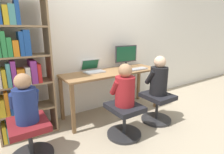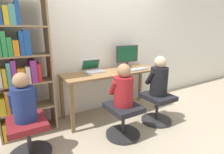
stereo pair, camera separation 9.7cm
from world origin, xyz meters
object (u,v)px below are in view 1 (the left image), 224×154
(office_chair_left, at_px, (157,105))
(office_chair_side, at_px, (30,137))
(keyboard, at_px, (137,69))
(person_at_laptop, at_px, (125,87))
(person_at_monitor, at_px, (159,78))
(office_chair_right, at_px, (124,118))
(desktop_monitor, at_px, (126,55))
(laptop, at_px, (93,69))
(bookshelf, at_px, (17,75))
(person_near_shelf, at_px, (25,101))

(office_chair_left, distance_m, office_chair_side, 1.90)
(keyboard, distance_m, person_at_laptop, 0.90)
(office_chair_left, bearing_deg, person_at_monitor, 90.00)
(person_at_laptop, bearing_deg, office_chair_right, -90.00)
(desktop_monitor, relative_size, laptop, 1.47)
(office_chair_right, height_order, person_at_monitor, person_at_monitor)
(person_at_monitor, bearing_deg, bookshelf, 159.01)
(laptop, distance_m, person_at_laptop, 0.84)
(desktop_monitor, relative_size, keyboard, 1.26)
(person_at_monitor, relative_size, office_chair_side, 1.26)
(keyboard, bearing_deg, desktop_monitor, 93.08)
(office_chair_right, height_order, bookshelf, bookshelf)
(bookshelf, height_order, office_chair_side, bookshelf)
(office_chair_right, bearing_deg, office_chair_side, 168.67)
(person_at_monitor, distance_m, person_at_laptop, 0.71)
(person_at_laptop, height_order, person_near_shelf, person_at_laptop)
(office_chair_right, xyz_separation_m, bookshelf, (-1.18, 0.78, 0.63))
(person_at_monitor, bearing_deg, keyboard, 90.58)
(desktop_monitor, xyz_separation_m, person_at_laptop, (-0.69, -0.86, -0.29))
(desktop_monitor, height_order, office_chair_right, desktop_monitor)
(keyboard, height_order, office_chair_left, keyboard)
(person_at_monitor, distance_m, person_near_shelf, 1.90)
(office_chair_left, relative_size, person_near_shelf, 0.88)
(desktop_monitor, height_order, person_at_laptop, desktop_monitor)
(keyboard, distance_m, bookshelf, 1.90)
(desktop_monitor, distance_m, person_at_laptop, 1.14)
(desktop_monitor, xyz_separation_m, laptop, (-0.73, -0.02, -0.18))
(keyboard, height_order, office_chair_side, keyboard)
(desktop_monitor, distance_m, person_at_monitor, 0.85)
(bookshelf, bearing_deg, office_chair_right, -33.24)
(office_chair_right, distance_m, person_at_laptop, 0.45)
(laptop, distance_m, office_chair_side, 1.41)
(office_chair_right, relative_size, person_at_laptop, 0.85)
(laptop, bearing_deg, keyboard, -20.59)
(laptop, distance_m, office_chair_right, 1.01)
(bookshelf, bearing_deg, laptop, 3.09)
(laptop, xyz_separation_m, office_chair_right, (0.04, -0.84, -0.56))
(keyboard, bearing_deg, person_at_laptop, -141.89)
(desktop_monitor, distance_m, keyboard, 0.37)
(office_chair_right, height_order, person_at_laptop, person_at_laptop)
(desktop_monitor, xyz_separation_m, keyboard, (0.02, -0.30, -0.21))
(person_at_monitor, bearing_deg, office_chair_right, -176.05)
(keyboard, distance_m, office_chair_right, 1.04)
(desktop_monitor, distance_m, office_chair_right, 1.32)
(keyboard, xyz_separation_m, office_chair_right, (-0.70, -0.56, -0.52))
(office_chair_right, bearing_deg, person_at_monitor, 3.95)
(person_at_monitor, height_order, office_chair_side, person_at_monitor)
(desktop_monitor, relative_size, office_chair_right, 1.02)
(keyboard, bearing_deg, office_chair_right, -141.70)
(office_chair_left, xyz_separation_m, office_chair_side, (-1.89, 0.19, 0.00))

